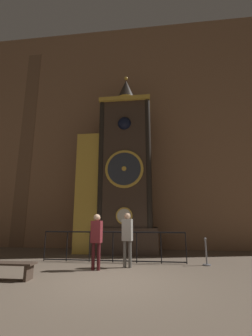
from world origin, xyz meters
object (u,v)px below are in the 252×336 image
(visitor_far, at_px, (127,234))
(stanchion_post, at_px, (206,256))
(visitor_bench, at_px, (10,267))
(visitor_near, at_px, (97,235))
(clock_tower, at_px, (118,174))

(visitor_far, relative_size, stanchion_post, 1.91)
(stanchion_post, height_order, visitor_bench, stanchion_post)
(visitor_bench, bearing_deg, visitor_near, 34.22)
(visitor_far, distance_m, visitor_bench, 3.63)
(visitor_far, height_order, stanchion_post, visitor_far)
(visitor_far, relative_size, visitor_bench, 1.33)
(clock_tower, relative_size, visitor_bench, 6.93)
(visitor_near, relative_size, visitor_far, 0.97)
(clock_tower, xyz_separation_m, visitor_far, (0.81, -3.12, -2.73))
(clock_tower, distance_m, visitor_far, 4.22)
(visitor_far, xyz_separation_m, visitor_bench, (-2.99, -1.90, -0.78))
(visitor_near, height_order, visitor_bench, visitor_near)
(visitor_near, xyz_separation_m, visitor_far, (0.96, 0.52, 0.03))
(stanchion_post, bearing_deg, visitor_far, -165.97)
(clock_tower, bearing_deg, stanchion_post, -34.45)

